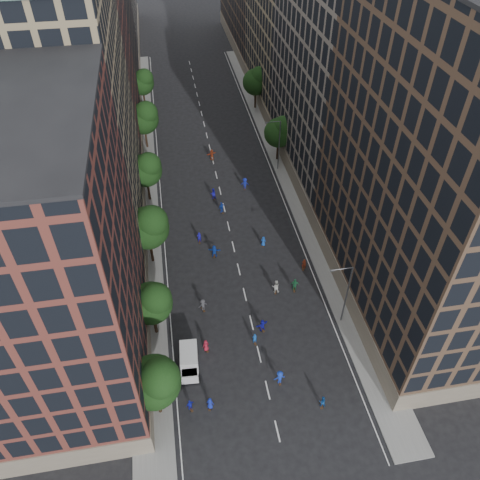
{
  "coord_description": "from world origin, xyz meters",
  "views": [
    {
      "loc": [
        -7.27,
        -20.49,
        44.62
      ],
      "look_at": [
        0.78,
        26.03,
        2.0
      ],
      "focal_mm": 35.0,
      "sensor_mm": 36.0,
      "label": 1
    }
  ],
  "objects": [
    {
      "name": "tree_left_1",
      "position": [
        -11.02,
        13.86,
        5.55
      ],
      "size": [
        4.8,
        4.8,
        8.21
      ],
      "color": "black",
      "rests_on": "ground"
    },
    {
      "name": "skater_16",
      "position": [
        -0.5,
        34.88,
        0.94
      ],
      "size": [
        1.19,
        0.88,
        1.88
      ],
      "primitive_type": "imported",
      "rotation": [
        0.0,
        0.0,
        3.57
      ],
      "color": "#1436A8",
      "rests_on": "ground"
    },
    {
      "name": "sidewalk_right",
      "position": [
        12.0,
        47.5,
        0.07
      ],
      "size": [
        4.0,
        105.0,
        0.15
      ],
      "primitive_type": "cube",
      "color": "slate",
      "rests_on": "ground"
    },
    {
      "name": "streetlamp_near",
      "position": [
        10.37,
        12.0,
        5.17
      ],
      "size": [
        2.64,
        0.22,
        9.06
      ],
      "color": "#595B60",
      "rests_on": "ground"
    },
    {
      "name": "skater_4",
      "position": [
        -8.17,
        3.78,
        0.75
      ],
      "size": [
        0.95,
        0.69,
        1.5
      ],
      "primitive_type": "imported",
      "rotation": [
        0.0,
        0.0,
        3.56
      ],
      "color": "#161EB7",
      "rests_on": "ground"
    },
    {
      "name": "skater_10",
      "position": [
        6.33,
        17.64,
        0.95
      ],
      "size": [
        1.2,
        0.71,
        1.91
      ],
      "primitive_type": "imported",
      "rotation": [
        0.0,
        0.0,
        2.91
      ],
      "color": "#1F683C",
      "rests_on": "ground"
    },
    {
      "name": "tree_right_b",
      "position": [
        11.39,
        67.85,
        5.96
      ],
      "size": [
        5.2,
        5.2,
        8.83
      ],
      "color": "black",
      "rests_on": "ground"
    },
    {
      "name": "streetlamp_far",
      "position": [
        10.37,
        45.0,
        5.17
      ],
      "size": [
        2.64,
        0.22,
        9.06
      ],
      "color": "#595B60",
      "rests_on": "ground"
    },
    {
      "name": "skater_1",
      "position": [
        -0.2,
        10.63,
        0.75
      ],
      "size": [
        0.6,
        0.44,
        1.5
      ],
      "primitive_type": "imported",
      "rotation": [
        0.0,
        0.0,
        3.29
      ],
      "color": "#154FB0",
      "rests_on": "ground"
    },
    {
      "name": "skater_11",
      "position": [
        -2.86,
        25.55,
        0.93
      ],
      "size": [
        1.81,
        0.97,
        1.87
      ],
      "primitive_type": "imported",
      "rotation": [
        0.0,
        0.0,
        2.88
      ],
      "color": "#143AA7",
      "rests_on": "ground"
    },
    {
      "name": "skater_17",
      "position": [
        -0.1,
        49.92,
        0.97
      ],
      "size": [
        1.89,
        1.15,
        1.94
      ],
      "primitive_type": "imported",
      "rotation": [
        0.0,
        0.0,
        3.49
      ],
      "color": "#A53A1B",
      "rests_on": "ground"
    },
    {
      "name": "skater_14",
      "position": [
        -1.33,
        38.58,
        0.92
      ],
      "size": [
        1.01,
        0.86,
        1.84
      ],
      "primitive_type": "imported",
      "rotation": [
        0.0,
        0.0,
        3.34
      ],
      "color": "#1B17BD",
      "rests_on": "ground"
    },
    {
      "name": "bldg_right_a",
      "position": [
        19.0,
        15.0,
        18.0
      ],
      "size": [
        14.0,
        30.0,
        36.0
      ],
      "primitive_type": "cube",
      "color": "#4B3628",
      "rests_on": "ground"
    },
    {
      "name": "skater_8",
      "position": [
        3.9,
        17.76,
        0.97
      ],
      "size": [
        1.07,
        0.91,
        1.94
      ],
      "primitive_type": "imported",
      "rotation": [
        0.0,
        0.0,
        2.95
      ],
      "color": "silver",
      "rests_on": "ground"
    },
    {
      "name": "skater_2",
      "position": [
        5.06,
        1.88,
        0.75
      ],
      "size": [
        0.84,
        0.72,
        1.5
      ],
      "primitive_type": "imported",
      "rotation": [
        0.0,
        0.0,
        2.92
      ],
      "color": "#114391",
      "rests_on": "ground"
    },
    {
      "name": "tree_left_0",
      "position": [
        -11.01,
        3.85,
        5.96
      ],
      "size": [
        5.2,
        5.2,
        8.83
      ],
      "color": "black",
      "rests_on": "ground"
    },
    {
      "name": "skater_12",
      "position": [
        4.17,
        26.53,
        0.75
      ],
      "size": [
        0.86,
        0.7,
        1.51
      ],
      "primitive_type": "imported",
      "rotation": [
        0.0,
        0.0,
        2.8
      ],
      "color": "#164AB4",
      "rests_on": "ground"
    },
    {
      "name": "tree_left_2",
      "position": [
        -10.99,
        25.83,
        6.36
      ],
      "size": [
        5.6,
        5.6,
        9.45
      ],
      "color": "black",
      "rests_on": "ground"
    },
    {
      "name": "skater_7",
      "position": [
        8.5,
        21.1,
        0.85
      ],
      "size": [
        0.73,
        0.61,
        1.69
      ],
      "primitive_type": "imported",
      "rotation": [
        0.0,
        0.0,
        2.74
      ],
      "color": "maroon",
      "rests_on": "ground"
    },
    {
      "name": "skater_3",
      "position": [
        1.4,
        5.18,
        0.93
      ],
      "size": [
        1.27,
        0.81,
        1.86
      ],
      "primitive_type": "imported",
      "rotation": [
        0.0,
        0.0,
        3.25
      ],
      "color": "#1533B0",
      "rests_on": "ground"
    },
    {
      "name": "skater_15",
      "position": [
        4.05,
        40.37,
        0.96
      ],
      "size": [
        1.38,
        1.0,
        1.92
      ],
      "primitive_type": "imported",
      "rotation": [
        0.0,
        0.0,
        2.89
      ],
      "color": "#13219F",
      "rests_on": "ground"
    },
    {
      "name": "skater_0",
      "position": [
        -6.18,
        3.6,
        0.77
      ],
      "size": [
        0.88,
        0.74,
        1.55
      ],
      "primitive_type": "imported",
      "rotation": [
        0.0,
        0.0,
        2.76
      ],
      "color": "#1426A9",
      "rests_on": "ground"
    },
    {
      "name": "skater_6",
      "position": [
        -5.77,
        10.57,
        0.81
      ],
      "size": [
        0.92,
        0.78,
        1.61
      ],
      "primitive_type": "imported",
      "rotation": [
        0.0,
        0.0,
        3.55
      ],
      "color": "maroon",
      "rests_on": "ground"
    },
    {
      "name": "bldg_right_b",
      "position": [
        19.0,
        44.0,
        16.5
      ],
      "size": [
        14.0,
        28.0,
        33.0
      ],
      "primitive_type": "cube",
      "color": "#6F655B",
      "rests_on": "ground"
    },
    {
      "name": "bldg_left_c",
      "position": [
        -19.0,
        58.0,
        14.0
      ],
      "size": [
        14.0,
        20.0,
        28.0
      ],
      "primitive_type": "cube",
      "color": "brown",
      "rests_on": "ground"
    },
    {
      "name": "tree_left_5",
      "position": [
        -11.02,
        71.86,
        5.68
      ],
      "size": [
        4.8,
        4.8,
        8.33
      ],
      "color": "black",
      "rests_on": "ground"
    },
    {
      "name": "bldg_left_d",
      "position": [
        -19.0,
        82.0,
        16.0
      ],
      "size": [
        14.0,
        28.0,
        32.0
      ],
      "primitive_type": "cube",
      "color": "#2F241F",
      "rests_on": "ground"
    },
    {
      "name": "sidewalk_left",
      "position": [
        -12.0,
        47.5,
        0.07
      ],
      "size": [
        4.0,
        105.0,
        0.15
      ],
      "primitive_type": "cube",
      "color": "slate",
      "rests_on": "ground"
    },
    {
      "name": "cargo_van",
      "position": [
        -7.79,
        8.66,
        1.2
      ],
      "size": [
        2.25,
        4.38,
        2.27
      ],
      "rotation": [
        0.0,
        0.0,
        -0.06
      ],
      "color": "silver",
      "rests_on": "ground"
    },
    {
      "name": "bldg_right_c",
      "position": [
        19.0,
        71.0,
        17.5
      ],
      "size": [
        14.0,
        26.0,
        35.0
      ],
      "primitive_type": "cube",
      "color": "#847456",
      "rests_on": "ground"
    },
    {
      "name": "tree_left_3",
      "position": [
        -11.02,
        39.85,
        5.82
      ],
      "size": [
        5.0,
        5.0,
        8.58
      ],
      "color": "black",
      "rests_on": "ground"
    },
    {
      "name": "bldg_left_b",
      "position": [
        -19.0,
        35.0,
        17.0
      ],
      "size": [
        14.0,
        26.0,
        34.0
      ],
      "primitive_type": "cube",
      "color": "#847456",
      "rests_on": "ground"
    },
    {
      "name": "skater_13",
      "position": [
        -4.58,
        28.78,
        0.85
      ],
      "size": [
        0.62,
        0.42,
        1.69
      ],
      "primitive_type": "imported",
      "rotation": [
        0.0,
        0.0,
        3.16
      ],
      "color": "#161293",
      "rests_on": "ground"
    },
    {
      "name": "ground",
      "position": [
        0.0,
        40.0,
        0.0
      ],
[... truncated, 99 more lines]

